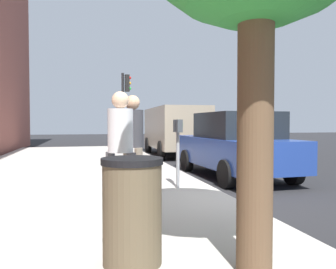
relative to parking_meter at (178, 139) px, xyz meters
name	(u,v)px	position (x,y,z in m)	size (l,w,h in m)	color
ground_plane	(229,203)	(-0.92, -0.74, -1.17)	(80.00, 80.00, 0.00)	#232326
sidewalk_slab	(60,209)	(-0.92, 2.26, -1.09)	(28.00, 6.00, 0.15)	#B7B2A8
parking_meter	(178,139)	(0.00, 0.00, 0.00)	(0.36, 0.12, 1.41)	gray
pedestrian_at_meter	(133,135)	(-0.37, 0.98, 0.10)	(0.52, 0.41, 1.86)	#726656
pedestrian_bystander	(120,138)	(-1.32, 1.30, 0.08)	(0.41, 0.45, 1.84)	#47474C
parked_sedan_near	(235,145)	(1.81, -2.09, -0.27)	(4.45, 2.07, 1.77)	navy
parked_van_far	(174,128)	(8.29, -2.09, 0.09)	(5.24, 2.20, 2.18)	gray
traffic_signal	(125,99)	(8.72, 0.12, 1.41)	(0.24, 0.44, 3.60)	black
trash_bin	(132,211)	(-3.52, 1.41, -0.51)	(0.59, 0.59, 1.01)	brown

